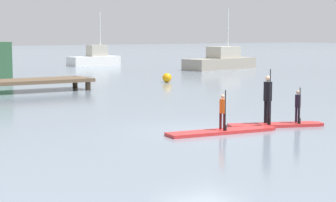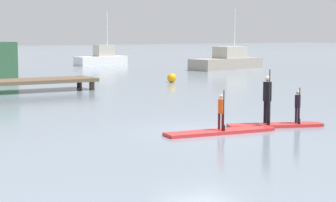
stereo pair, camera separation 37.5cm
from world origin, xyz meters
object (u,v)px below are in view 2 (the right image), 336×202
(fishing_boat_green_midground, at_px, (102,58))
(mooring_buoy_near, at_px, (172,78))
(paddler_child_solo, at_px, (221,110))
(paddleboard_far, at_px, (275,125))
(paddler_child_front, at_px, (298,105))
(paddler_adult, at_px, (267,96))
(motor_boat_small_navy, at_px, (227,61))
(paddleboard_near, at_px, (221,132))

(fishing_boat_green_midground, distance_m, mooring_buoy_near, 20.45)
(paddler_child_solo, xyz_separation_m, paddleboard_far, (2.27, 0.12, -0.66))
(paddler_child_front, height_order, fishing_boat_green_midground, fishing_boat_green_midground)
(paddler_adult, bearing_deg, mooring_buoy_near, 68.50)
(paddler_child_solo, xyz_separation_m, motor_boat_small_navy, (19.50, 25.88, -0.03))
(paddler_adult, height_order, fishing_boat_green_midground, fishing_boat_green_midground)
(fishing_boat_green_midground, xyz_separation_m, mooring_buoy_near, (-4.54, -19.94, -0.36))
(paddleboard_far, bearing_deg, paddler_child_front, -22.31)
(paddler_child_front, relative_size, fishing_boat_green_midground, 0.22)
(paddleboard_near, bearing_deg, paddler_adult, 5.87)
(paddler_child_front, height_order, mooring_buoy_near, paddler_child_front)
(paddler_child_solo, bearing_deg, fishing_boat_green_midground, 70.43)
(paddleboard_near, relative_size, paddler_adult, 2.03)
(paddler_child_solo, distance_m, mooring_buoy_near, 18.86)
(paddler_child_solo, relative_size, paddler_child_front, 1.04)
(paddler_child_front, distance_m, mooring_buoy_near, 17.88)
(paddler_adult, height_order, mooring_buoy_near, paddler_adult)
(paddler_child_solo, distance_m, paddler_child_front, 2.96)
(paddler_child_front, bearing_deg, paddler_adult, 158.37)
(motor_boat_small_navy, bearing_deg, mooring_buoy_near, -140.46)
(paddleboard_near, xyz_separation_m, paddler_child_solo, (0.01, -0.01, 0.66))
(paddleboard_far, distance_m, fishing_boat_green_midground, 38.21)
(fishing_boat_green_midground, bearing_deg, mooring_buoy_near, -102.83)
(paddler_child_solo, bearing_deg, paddleboard_far, 2.99)
(fishing_boat_green_midground, relative_size, mooring_buoy_near, 9.37)
(motor_boat_small_navy, bearing_deg, paddleboard_far, -123.78)
(paddler_child_solo, height_order, paddleboard_far, paddler_child_solo)
(paddleboard_near, xyz_separation_m, paddleboard_far, (2.28, 0.10, 0.00))
(paddleboard_near, distance_m, paddler_child_front, 3.04)
(paddleboard_near, bearing_deg, mooring_buoy_near, 63.07)
(paddler_adult, bearing_deg, fishing_boat_green_midground, 73.13)
(paddler_child_front, bearing_deg, paddler_child_solo, 176.83)
(paddler_child_solo, height_order, motor_boat_small_navy, motor_boat_small_navy)
(paddler_child_solo, height_order, fishing_boat_green_midground, fishing_boat_green_midground)
(motor_boat_small_navy, relative_size, mooring_buoy_near, 12.99)
(paddler_adult, xyz_separation_m, paddler_child_front, (0.97, -0.38, -0.30))
(paddleboard_far, xyz_separation_m, paddler_adult, (-0.28, 0.10, 0.95))
(fishing_boat_green_midground, bearing_deg, paddler_child_front, -105.31)
(paddler_child_solo, distance_m, motor_boat_small_navy, 32.41)
(paddler_child_solo, distance_m, paddler_adult, 2.02)
(paddler_adult, xyz_separation_m, fishing_boat_green_midground, (11.08, 36.54, -0.36))
(fishing_boat_green_midground, bearing_deg, paddleboard_far, -106.42)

